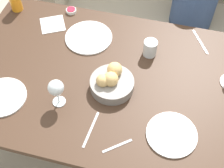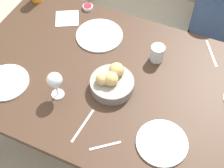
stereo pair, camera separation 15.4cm
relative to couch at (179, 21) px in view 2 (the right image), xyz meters
The scene contains 15 objects.
ground_plane 1.10m from the couch, 98.62° to the right, with size 10.00×10.00×0.00m, color #A89E89.
dining_table 1.10m from the couch, 98.62° to the right, with size 1.48×0.98×0.75m.
couch is the anchor object (origin of this frame).
seated_person 0.35m from the couch, 30.87° to the right, with size 0.30×0.39×1.19m.
bread_basket 1.19m from the couch, 95.19° to the right, with size 0.22×0.22×0.12m.
plate_near_left 1.48m from the couch, 115.04° to the right, with size 0.23×0.23×0.01m.
plate_near_right 1.37m from the couch, 79.76° to the right, with size 0.23×0.23×0.01m.
plate_far_center 0.95m from the couch, 111.57° to the right, with size 0.27×0.27×0.01m.
water_tumbler 0.94m from the couch, 86.82° to the right, with size 0.07×0.07×0.09m.
wine_glass 1.39m from the couch, 104.58° to the right, with size 0.08×0.08×0.16m.
jam_bowl_berry 0.88m from the couch, 128.73° to the right, with size 0.06×0.06×0.02m.
fork_silver 1.41m from the couch, 95.50° to the right, with size 0.03×0.19×0.00m.
knife_silver 0.84m from the couch, 65.01° to the right, with size 0.10×0.17×0.00m.
spoon_coffee 1.46m from the couch, 89.72° to the right, with size 0.12×0.10×0.00m.
napkin 1.01m from the couch, 126.88° to the right, with size 0.18×0.18×0.00m.
Camera 2 is at (0.44, -0.90, 2.02)m, focal length 50.00 mm.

